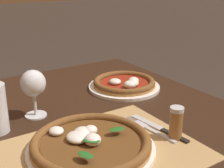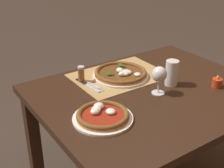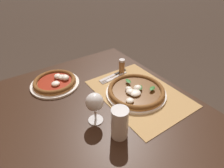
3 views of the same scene
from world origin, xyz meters
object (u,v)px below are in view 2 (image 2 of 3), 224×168
object	(u,v)px
pizza_far	(103,116)
fork	(93,85)
pizza_near	(121,74)
knife	(88,85)
votive_candle	(217,83)
pepper_shaker	(81,74)
pint_glass	(172,73)
wine_glass	(159,76)

from	to	relation	value
pizza_far	fork	size ratio (longest dim) A/B	1.41
pizza_near	knife	size ratio (longest dim) A/B	1.54
votive_candle	pepper_shaker	world-z (taller)	pepper_shaker
pizza_near	pint_glass	bearing A→B (deg)	126.00
pizza_far	fork	distance (m)	0.35
knife	pizza_far	bearing A→B (deg)	71.27
wine_glass	pint_glass	xyz separation A→B (m)	(-0.13, -0.04, -0.04)
pint_glass	wine_glass	bearing A→B (deg)	16.85
wine_glass	fork	world-z (taller)	wine_glass
wine_glass	votive_candle	size ratio (longest dim) A/B	2.15
fork	knife	distance (m)	0.03
pint_glass	knife	xyz separation A→B (m)	(0.40, -0.25, -0.06)
pint_glass	votive_candle	world-z (taller)	pint_glass
wine_glass	pint_glass	distance (m)	0.14
fork	pepper_shaker	distance (m)	0.09
pint_glass	fork	size ratio (longest dim) A/B	0.72
pizza_near	wine_glass	bearing A→B (deg)	98.98
votive_candle	pepper_shaker	bearing A→B (deg)	-39.05
pizza_far	votive_candle	distance (m)	0.71
pizza_far	pepper_shaker	xyz separation A→B (m)	(-0.11, -0.40, 0.03)
pizza_near	fork	bearing A→B (deg)	1.73
pint_glass	knife	world-z (taller)	pint_glass
pepper_shaker	pint_glass	bearing A→B (deg)	142.01
pepper_shaker	votive_candle	bearing A→B (deg)	140.95
wine_glass	knife	bearing A→B (deg)	-46.64
votive_candle	pint_glass	bearing A→B (deg)	-41.21
pepper_shaker	fork	bearing A→B (deg)	109.50
pizza_near	wine_glass	world-z (taller)	wine_glass
pepper_shaker	wine_glass	bearing A→B (deg)	127.47
pint_glass	pepper_shaker	bearing A→B (deg)	-37.99
pepper_shaker	pizza_near	bearing A→B (deg)	162.25
pizza_near	knife	distance (m)	0.23
wine_glass	votive_candle	world-z (taller)	wine_glass
wine_glass	pint_glass	world-z (taller)	wine_glass
pizza_near	pizza_far	bearing A→B (deg)	44.22
pizza_far	wine_glass	distance (m)	0.40
pint_glass	fork	world-z (taller)	pint_glass
knife	votive_candle	size ratio (longest dim) A/B	2.99
pizza_far	pint_glass	size ratio (longest dim) A/B	1.95
pizza_near	pepper_shaker	distance (m)	0.24
pizza_near	wine_glass	size ratio (longest dim) A/B	2.14
pizza_near	knife	world-z (taller)	pizza_near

